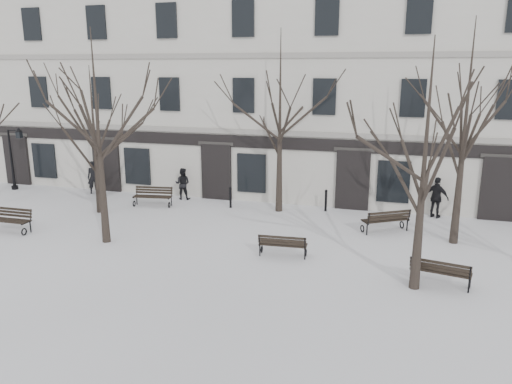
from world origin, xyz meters
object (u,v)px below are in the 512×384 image
at_px(bench_1, 283,244).
at_px(bench_3, 153,196).
at_px(bench_2, 440,271).
at_px(tree_2, 427,137).
at_px(lamp_post, 14,154).
at_px(tree_1, 97,113).
at_px(bench_0, 9,219).
at_px(bench_4, 386,220).

distance_m(bench_1, bench_3, 9.23).
xyz_separation_m(bench_2, bench_3, (-13.17, 5.99, 0.02)).
distance_m(tree_2, lamp_post, 22.76).
distance_m(tree_1, bench_2, 13.33).
bearing_deg(tree_2, bench_0, 176.30).
bearing_deg(bench_4, bench_2, 77.82).
relative_size(bench_3, lamp_post, 0.56).
bearing_deg(bench_0, bench_2, -2.80).
height_order(tree_1, tree_2, tree_1).
xyz_separation_m(bench_1, bench_3, (-7.80, 4.93, 0.04)).
relative_size(bench_0, bench_4, 0.97).
height_order(tree_2, bench_1, tree_2).
height_order(tree_2, lamp_post, tree_2).
height_order(tree_1, bench_4, tree_1).
distance_m(bench_2, bench_4, 5.33).
bearing_deg(bench_3, bench_1, -40.90).
relative_size(bench_1, bench_2, 0.93).
bearing_deg(tree_1, bench_3, 97.31).
bearing_deg(tree_2, bench_2, 25.48).
bearing_deg(bench_2, bench_0, 9.24).
relative_size(tree_1, tree_2, 1.07).
relative_size(tree_1, lamp_post, 2.32).
xyz_separation_m(tree_2, bench_1, (-4.59, 1.43, -4.30)).
xyz_separation_m(tree_2, bench_3, (-12.39, 6.36, -4.26)).
xyz_separation_m(bench_0, bench_3, (3.95, 5.30, -0.02)).
height_order(tree_2, bench_0, tree_2).
bearing_deg(bench_4, bench_3, -37.25).
distance_m(tree_1, bench_3, 7.03).
distance_m(tree_2, bench_4, 6.92).
distance_m(bench_0, bench_4, 15.89).
height_order(tree_1, bench_3, tree_1).
xyz_separation_m(tree_1, tree_2, (11.72, -1.07, -0.33)).
xyz_separation_m(bench_1, lamp_post, (-16.77, 5.90, 1.55)).
bearing_deg(bench_1, lamp_post, -23.41).
xyz_separation_m(tree_1, bench_3, (-0.68, 5.29, -4.59)).
height_order(bench_0, bench_3, bench_0).
bearing_deg(bench_2, tree_2, 37.03).
distance_m(bench_3, lamp_post, 9.15).
xyz_separation_m(bench_2, bench_4, (-1.83, 5.01, 0.04)).
bearing_deg(lamp_post, tree_2, -18.94).
bearing_deg(tree_2, tree_1, 174.76).
bearing_deg(tree_1, lamp_post, 147.04).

